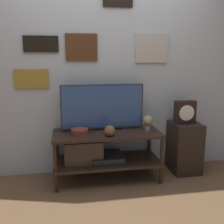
# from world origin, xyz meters

# --- Properties ---
(ground_plane) EXTENTS (12.00, 12.00, 0.00)m
(ground_plane) POSITION_xyz_m (0.00, 0.00, 0.00)
(ground_plane) COLOR brown
(wall_back) EXTENTS (6.40, 0.08, 2.70)m
(wall_back) POSITION_xyz_m (-0.00, 0.61, 1.35)
(wall_back) COLOR #B2BCC6
(wall_back) RESTS_ON ground_plane
(media_console) EXTENTS (1.24, 0.52, 0.58)m
(media_console) POSITION_xyz_m (-0.11, 0.30, 0.36)
(media_console) COLOR black
(media_console) RESTS_ON ground_plane
(television) EXTENTS (0.97, 0.05, 0.55)m
(television) POSITION_xyz_m (-0.04, 0.41, 0.86)
(television) COLOR #333338
(television) RESTS_ON media_console
(vase_round_glass) EXTENTS (0.12, 0.12, 0.12)m
(vase_round_glass) POSITION_xyz_m (0.01, 0.15, 0.64)
(vase_round_glass) COLOR brown
(vase_round_glass) RESTS_ON media_console
(vase_tall_ceramic) EXTENTS (0.08, 0.08, 0.22)m
(vase_tall_ceramic) POSITION_xyz_m (-0.49, 0.50, 0.69)
(vase_tall_ceramic) COLOR tan
(vase_tall_ceramic) RESTS_ON media_console
(vase_wide_bowl) EXTENTS (0.20, 0.20, 0.06)m
(vase_wide_bowl) POSITION_xyz_m (-0.32, 0.28, 0.61)
(vase_wide_bowl) COLOR brown
(vase_wide_bowl) RESTS_ON media_console
(decorative_bust) EXTENTS (0.11, 0.11, 0.18)m
(decorative_bust) POSITION_xyz_m (0.48, 0.28, 0.69)
(decorative_bust) COLOR tan
(decorative_bust) RESTS_ON media_console
(side_table) EXTENTS (0.34, 0.39, 0.63)m
(side_table) POSITION_xyz_m (1.00, 0.36, 0.32)
(side_table) COLOR black
(side_table) RESTS_ON ground_plane
(mantel_clock) EXTENTS (0.25, 0.11, 0.28)m
(mantel_clock) POSITION_xyz_m (0.97, 0.35, 0.77)
(mantel_clock) COLOR black
(mantel_clock) RESTS_ON side_table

